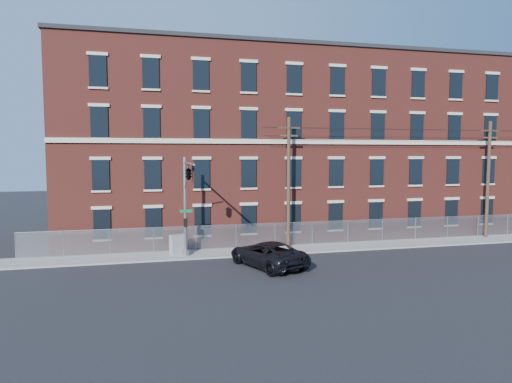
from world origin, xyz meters
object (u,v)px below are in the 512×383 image
at_px(utility_pole_near, 289,180).
at_px(pickup_truck, 267,254).
at_px(traffic_signal_mast, 188,184).
at_px(utility_cabinet, 178,245).

distance_m(utility_pole_near, pickup_truck, 7.47).
height_order(utility_pole_near, pickup_truck, utility_pole_near).
height_order(traffic_signal_mast, utility_cabinet, traffic_signal_mast).
distance_m(utility_pole_near, utility_cabinet, 9.63).
bearing_deg(utility_pole_near, utility_cabinet, -175.03).
bearing_deg(pickup_truck, utility_pole_near, -141.35).
relative_size(utility_pole_near, pickup_truck, 1.66).
xyz_separation_m(utility_pole_near, utility_cabinet, (-8.49, -0.74, -4.49)).
relative_size(utility_pole_near, utility_cabinet, 6.89).
xyz_separation_m(utility_pole_near, pickup_truck, (-3.05, -5.12, -4.50)).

